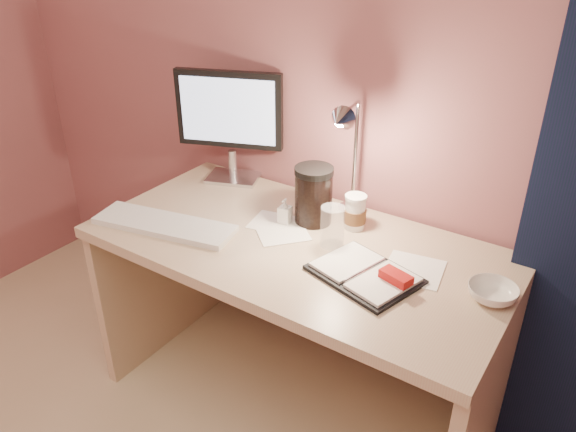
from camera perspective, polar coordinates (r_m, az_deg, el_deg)
The scene contains 13 objects.
desk at distance 2.04m, azimuth 1.99°, elevation -7.19°, with size 1.40×0.70×0.73m.
monitor at distance 2.22m, azimuth -5.92°, elevation 10.02°, with size 0.40×0.21×0.45m.
keyboard at distance 2.00m, azimuth -12.45°, elevation -0.85°, with size 0.51×0.15×0.02m, color silver.
planner at distance 1.71m, azimuth 8.03°, elevation -5.84°, with size 0.35×0.30×0.05m.
paper_a at distance 1.98m, azimuth -1.64°, elevation -0.65°, with size 0.14×0.14×0.00m, color white.
paper_b at distance 1.77m, azimuth 12.65°, elevation -5.34°, with size 0.17×0.17×0.00m, color white.
paper_c at distance 1.92m, azimuth -0.63°, elevation -1.59°, with size 0.17×0.17×0.00m, color white.
coffee_cup at distance 1.94m, azimuth 6.82°, elevation 0.32°, with size 0.08×0.08×0.12m.
clear_cup at distance 1.82m, azimuth 4.53°, elevation -1.07°, with size 0.08×0.08×0.14m, color white.
bowl at distance 1.69m, azimuth 20.07°, elevation -7.38°, with size 0.14×0.14×0.04m, color silver.
lotion_bottle at distance 1.96m, azimuth -0.32°, elevation 0.50°, with size 0.04×0.04×0.09m, color white.
dark_jar at distance 1.95m, azimuth 2.61°, elevation 1.84°, with size 0.13×0.13×0.18m, color black.
desk_lamp at distance 1.88m, azimuth 4.89°, elevation 6.81°, with size 0.13×0.27×0.44m.
Camera 1 is at (0.87, 0.03, 1.69)m, focal length 35.00 mm.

